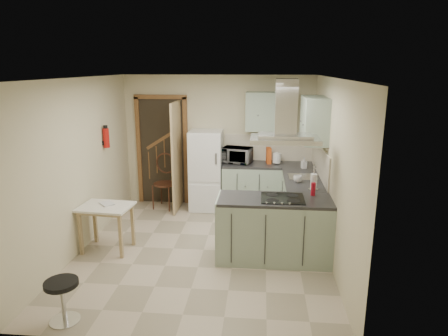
# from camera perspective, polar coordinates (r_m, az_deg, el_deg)

# --- Properties ---
(floor) EXTENTS (4.20, 4.20, 0.00)m
(floor) POSITION_cam_1_polar(r_m,az_deg,el_deg) (6.07, -2.92, -11.58)
(floor) COLOR #BFAD95
(floor) RESTS_ON ground
(ceiling) EXTENTS (4.20, 4.20, 0.00)m
(ceiling) POSITION_cam_1_polar(r_m,az_deg,el_deg) (5.46, -3.26, 12.72)
(ceiling) COLOR silver
(ceiling) RESTS_ON back_wall
(back_wall) EXTENTS (3.60, 0.00, 3.60)m
(back_wall) POSITION_cam_1_polar(r_m,az_deg,el_deg) (7.67, -0.79, 3.82)
(back_wall) COLOR beige
(back_wall) RESTS_ON floor
(left_wall) EXTENTS (0.00, 4.20, 4.20)m
(left_wall) POSITION_cam_1_polar(r_m,az_deg,el_deg) (6.16, -19.88, 0.31)
(left_wall) COLOR beige
(left_wall) RESTS_ON floor
(right_wall) EXTENTS (0.00, 4.20, 4.20)m
(right_wall) POSITION_cam_1_polar(r_m,az_deg,el_deg) (5.67, 15.24, -0.51)
(right_wall) COLOR beige
(right_wall) RESTS_ON floor
(doorway) EXTENTS (1.10, 0.12, 2.10)m
(doorway) POSITION_cam_1_polar(r_m,az_deg,el_deg) (7.88, -8.80, 2.44)
(doorway) COLOR brown
(doorway) RESTS_ON floor
(fridge) EXTENTS (0.60, 0.60, 1.50)m
(fridge) POSITION_cam_1_polar(r_m,az_deg,el_deg) (7.52, -2.54, -0.33)
(fridge) COLOR white
(fridge) RESTS_ON floor
(counter_back) EXTENTS (1.08, 0.60, 0.90)m
(counter_back) POSITION_cam_1_polar(r_m,az_deg,el_deg) (7.53, 3.99, -2.69)
(counter_back) COLOR #9EB2A0
(counter_back) RESTS_ON floor
(counter_right) EXTENTS (0.60, 1.95, 0.90)m
(counter_right) POSITION_cam_1_polar(r_m,az_deg,el_deg) (6.92, 10.83, -4.48)
(counter_right) COLOR #9EB2A0
(counter_right) RESTS_ON floor
(splashback) EXTENTS (1.68, 0.02, 0.50)m
(splashback) POSITION_cam_1_polar(r_m,az_deg,el_deg) (7.64, 6.39, 2.92)
(splashback) COLOR beige
(splashback) RESTS_ON counter_back
(wall_cabinet_back) EXTENTS (0.85, 0.35, 0.70)m
(wall_cabinet_back) POSITION_cam_1_polar(r_m,az_deg,el_deg) (7.37, 6.48, 8.01)
(wall_cabinet_back) COLOR #9EB2A0
(wall_cabinet_back) RESTS_ON back_wall
(wall_cabinet_right) EXTENTS (0.35, 0.90, 0.70)m
(wall_cabinet_right) POSITION_cam_1_polar(r_m,az_deg,el_deg) (6.35, 12.77, 6.74)
(wall_cabinet_right) COLOR #9EB2A0
(wall_cabinet_right) RESTS_ON right_wall
(peninsula) EXTENTS (1.55, 0.65, 0.90)m
(peninsula) POSITION_cam_1_polar(r_m,az_deg,el_deg) (5.67, 7.18, -8.64)
(peninsula) COLOR #9EB2A0
(peninsula) RESTS_ON floor
(hob) EXTENTS (0.58, 0.50, 0.01)m
(hob) POSITION_cam_1_polar(r_m,az_deg,el_deg) (5.51, 8.36, -4.29)
(hob) COLOR black
(hob) RESTS_ON peninsula
(extractor_hood) EXTENTS (0.90, 0.55, 0.10)m
(extractor_hood) POSITION_cam_1_polar(r_m,az_deg,el_deg) (5.31, 8.68, 4.06)
(extractor_hood) COLOR silver
(extractor_hood) RESTS_ON ceiling
(sink) EXTENTS (0.45, 0.40, 0.01)m
(sink) POSITION_cam_1_polar(r_m,az_deg,el_deg) (6.62, 11.14, -1.23)
(sink) COLOR silver
(sink) RESTS_ON counter_right
(fire_extinguisher) EXTENTS (0.10, 0.10, 0.32)m
(fire_extinguisher) POSITION_cam_1_polar(r_m,az_deg,el_deg) (6.89, -16.48, 4.13)
(fire_extinguisher) COLOR #B2140F
(fire_extinguisher) RESTS_ON left_wall
(drop_leaf_table) EXTENTS (0.78, 0.61, 0.69)m
(drop_leaf_table) POSITION_cam_1_polar(r_m,az_deg,el_deg) (6.18, -16.35, -8.21)
(drop_leaf_table) COLOR tan
(drop_leaf_table) RESTS_ON floor
(bentwood_chair) EXTENTS (0.51, 0.51, 0.95)m
(bentwood_chair) POSITION_cam_1_polar(r_m,az_deg,el_deg) (7.69, -8.49, -2.26)
(bentwood_chair) COLOR #492F18
(bentwood_chair) RESTS_ON floor
(stool) EXTENTS (0.36, 0.36, 0.47)m
(stool) POSITION_cam_1_polar(r_m,az_deg,el_deg) (4.77, -22.01, -17.21)
(stool) COLOR black
(stool) RESTS_ON floor
(microwave) EXTENTS (0.59, 0.47, 0.29)m
(microwave) POSITION_cam_1_polar(r_m,az_deg,el_deg) (7.43, 1.90, 1.85)
(microwave) COLOR black
(microwave) RESTS_ON counter_back
(kettle) EXTENTS (0.18, 0.18, 0.22)m
(kettle) POSITION_cam_1_polar(r_m,az_deg,el_deg) (7.42, 7.54, 1.43)
(kettle) COLOR white
(kettle) RESTS_ON counter_back
(cereal_box) EXTENTS (0.10, 0.20, 0.29)m
(cereal_box) POSITION_cam_1_polar(r_m,az_deg,el_deg) (7.45, 6.40, 1.79)
(cereal_box) COLOR #C84B17
(cereal_box) RESTS_ON counter_back
(soap_bottle) EXTENTS (0.10, 0.11, 0.19)m
(soap_bottle) POSITION_cam_1_polar(r_m,az_deg,el_deg) (7.17, 11.36, 0.70)
(soap_bottle) COLOR silver
(soap_bottle) RESTS_ON counter_right
(paper_towel) EXTENTS (0.12, 0.12, 0.24)m
(paper_towel) POSITION_cam_1_polar(r_m,az_deg,el_deg) (5.96, 12.69, -1.88)
(paper_towel) COLOR silver
(paper_towel) RESTS_ON counter_right
(cup) EXTENTS (0.15, 0.15, 0.11)m
(cup) POSITION_cam_1_polar(r_m,az_deg,el_deg) (6.30, 10.51, -1.55)
(cup) COLOR silver
(cup) RESTS_ON counter_right
(red_bottle) EXTENTS (0.08, 0.08, 0.18)m
(red_bottle) POSITION_cam_1_polar(r_m,az_deg,el_deg) (5.70, 12.62, -2.95)
(red_bottle) COLOR #B30F21
(red_bottle) RESTS_ON peninsula
(book) EXTENTS (0.27, 0.27, 0.10)m
(book) POSITION_cam_1_polar(r_m,az_deg,el_deg) (6.08, -17.12, -4.67)
(book) COLOR #A04D35
(book) RESTS_ON drop_leaf_table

